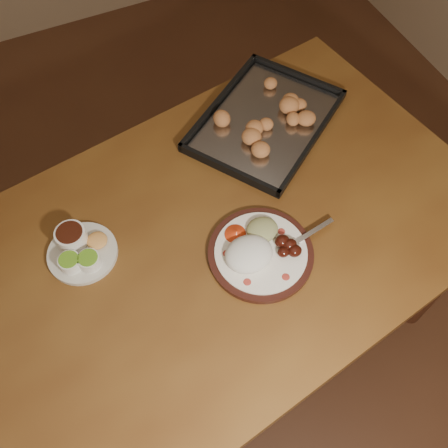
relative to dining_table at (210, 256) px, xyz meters
name	(u,v)px	position (x,y,z in m)	size (l,w,h in m)	color
ground	(138,349)	(-0.29, 0.07, -0.65)	(4.00, 4.00, 0.00)	#512E1B
dining_table	(210,256)	(0.00, 0.00, 0.00)	(1.63, 1.15, 0.75)	brown
dinner_plate	(258,251)	(0.09, -0.09, 0.12)	(0.35, 0.27, 0.06)	black
condiment_saucer	(79,249)	(-0.31, 0.10, 0.12)	(0.18, 0.18, 0.06)	beige
baking_tray	(265,120)	(0.31, 0.29, 0.11)	(0.56, 0.53, 0.05)	black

